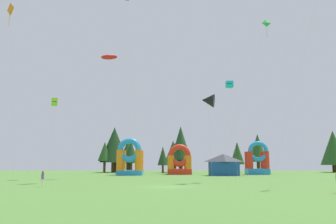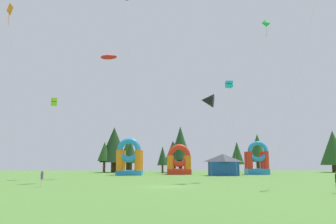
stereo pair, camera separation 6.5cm
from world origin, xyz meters
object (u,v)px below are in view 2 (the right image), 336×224
Objects in this scene: kite_orange_diamond at (10,12)px; person_midfield at (43,177)px; inflatable_yellow_castle at (180,164)px; kite_black_delta at (208,100)px; kite_cyan_box at (230,85)px; festival_tent at (224,165)px; inflatable_red_slide at (131,161)px; inflatable_blue_arch at (258,162)px; kite_lime_box at (55,102)px; kite_green_diamond at (267,24)px; kite_red_parafoil at (110,57)px.

person_midfield is (3.47, 1.95, -16.38)m from kite_orange_diamond.
person_midfield is 0.27× the size of inflatable_yellow_castle.
person_midfield is at bearing -159.73° from kite_black_delta.
kite_orange_diamond is 11.60× the size of person_midfield.
kite_cyan_box reaches higher than festival_tent.
kite_black_delta reaches higher than inflatable_red_slide.
kite_cyan_box is 26.81m from inflatable_blue_arch.
kite_cyan_box is at bearing 97.01° from person_midfield.
kite_orange_diamond reaches higher than inflatable_red_slide.
kite_cyan_box is 2.01× the size of inflatable_blue_arch.
inflatable_blue_arch is (29.44, 31.73, 1.44)m from person_midfield.
kite_green_diamond is (32.53, 5.67, 13.99)m from kite_lime_box.
kite_orange_diamond is 20.57m from kite_red_parafoil.
inflatable_yellow_castle is 9.60m from festival_tent.
festival_tent is (18.98, 9.22, -16.73)m from kite_red_parafoil.
person_midfield is at bearing -100.77° from inflatable_red_slide.
kite_cyan_box reaches higher than kite_black_delta.
kite_red_parafoil is 34.00m from inflatable_blue_arch.
kite_green_diamond is (11.43, 13.39, 15.12)m from kite_black_delta.
kite_lime_box reaches higher than inflatable_blue_arch.
kite_cyan_box is (24.15, -5.51, 1.32)m from kite_lime_box.
festival_tent is (25.65, 28.63, -15.42)m from kite_orange_diamond.
person_midfield is at bearing -157.11° from kite_cyan_box.
kite_black_delta is 0.42× the size of kite_green_diamond.
kite_lime_box is 0.64× the size of kite_orange_diamond.
inflatable_yellow_castle reaches higher than person_midfield.
kite_lime_box is 2.29× the size of festival_tent.
person_midfield is at bearing -145.42° from kite_green_diamond.
inflatable_yellow_castle is (14.58, 32.54, 1.11)m from person_midfield.
inflatable_yellow_castle is at bearing 45.01° from kite_lime_box.
kite_orange_diamond is 2.86× the size of inflatable_blue_arch.
person_midfield is (-20.26, -8.55, -11.30)m from kite_cyan_box.
inflatable_blue_arch is 1.25× the size of festival_tent.
festival_tent is at bearing -37.66° from inflatable_yellow_castle.
person_midfield is at bearing -129.74° from festival_tent.
kite_lime_box is 17.68m from person_midfield.
kite_cyan_box is 2.53× the size of festival_tent.
inflatable_yellow_castle is 14.89m from inflatable_blue_arch.
person_midfield is (-17.20, -6.35, -8.85)m from kite_black_delta.
kite_black_delta reaches higher than festival_tent.
kite_orange_diamond is at bearing -88.49° from kite_lime_box.
kite_cyan_box is at bearing 35.75° from kite_black_delta.
kite_lime_box is 1.73× the size of inflatable_red_slide.
kite_black_delta is 27.44m from inflatable_yellow_castle.
kite_green_diamond reaches higher than inflatable_red_slide.
kite_red_parafoil is 20.28m from kite_cyan_box.
kite_green_diamond is at bearing -21.16° from inflatable_red_slide.
kite_lime_box is 19.27m from inflatable_red_slide.
kite_lime_box is 17.25m from kite_orange_diamond.
inflatable_blue_arch is at bearing 121.26° from person_midfield.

